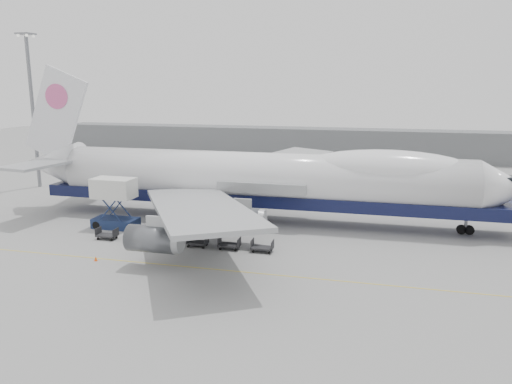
# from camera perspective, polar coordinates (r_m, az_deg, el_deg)

# --- Properties ---
(ground) EXTENTS (260.00, 260.00, 0.00)m
(ground) POSITION_cam_1_polar(r_m,az_deg,el_deg) (53.89, -2.60, -6.60)
(ground) COLOR gray
(ground) RESTS_ON ground
(apron_line) EXTENTS (60.00, 0.15, 0.01)m
(apron_line) POSITION_cam_1_polar(r_m,az_deg,el_deg) (48.52, -4.64, -8.81)
(apron_line) COLOR gold
(apron_line) RESTS_ON ground
(hangar) EXTENTS (110.00, 8.00, 7.00)m
(hangar) POSITION_cam_1_polar(r_m,az_deg,el_deg) (122.16, 2.27, 5.75)
(hangar) COLOR slate
(hangar) RESTS_ON ground
(floodlight_mast) EXTENTS (2.40, 2.40, 25.43)m
(floodlight_mast) POSITION_cam_1_polar(r_m,az_deg,el_deg) (92.33, -24.21, 9.28)
(floodlight_mast) COLOR slate
(floodlight_mast) RESTS_ON ground
(airliner) EXTENTS (67.00, 55.30, 19.98)m
(airliner) POSITION_cam_1_polar(r_m,az_deg,el_deg) (63.53, 1.00, 1.58)
(airliner) COLOR white
(airliner) RESTS_ON ground
(catering_truck) EXTENTS (5.55, 3.94, 6.21)m
(catering_truck) POSITION_cam_1_polar(r_m,az_deg,el_deg) (63.34, -15.87, -0.93)
(catering_truck) COLOR #19274C
(catering_truck) RESTS_ON ground
(traffic_cone) EXTENTS (0.34, 0.34, 0.49)m
(traffic_cone) POSITION_cam_1_polar(r_m,az_deg,el_deg) (53.03, -17.85, -7.25)
(traffic_cone) COLOR #FC540D
(traffic_cone) RESTS_ON ground
(dolly_0) EXTENTS (2.30, 1.35, 1.30)m
(dolly_0) POSITION_cam_1_polar(r_m,az_deg,el_deg) (59.68, -16.66, -4.69)
(dolly_0) COLOR #2D2D30
(dolly_0) RESTS_ON ground
(dolly_1) EXTENTS (2.30, 1.35, 1.30)m
(dolly_1) POSITION_cam_1_polar(r_m,az_deg,el_deg) (57.94, -13.53, -5.02)
(dolly_1) COLOR #2D2D30
(dolly_1) RESTS_ON ground
(dolly_2) EXTENTS (2.30, 1.35, 1.30)m
(dolly_2) POSITION_cam_1_polar(r_m,az_deg,el_deg) (56.39, -10.22, -5.35)
(dolly_2) COLOR #2D2D30
(dolly_2) RESTS_ON ground
(dolly_3) EXTENTS (2.30, 1.35, 1.30)m
(dolly_3) POSITION_cam_1_polar(r_m,az_deg,el_deg) (55.04, -6.73, -5.68)
(dolly_3) COLOR #2D2D30
(dolly_3) RESTS_ON ground
(dolly_4) EXTENTS (2.30, 1.35, 1.30)m
(dolly_4) POSITION_cam_1_polar(r_m,az_deg,el_deg) (53.90, -3.07, -6.00)
(dolly_4) COLOR #2D2D30
(dolly_4) RESTS_ON ground
(dolly_5) EXTENTS (2.30, 1.35, 1.30)m
(dolly_5) POSITION_cam_1_polar(r_m,az_deg,el_deg) (52.99, 0.73, -6.31)
(dolly_5) COLOR #2D2D30
(dolly_5) RESTS_ON ground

